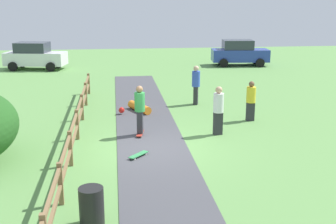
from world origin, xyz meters
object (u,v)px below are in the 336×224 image
at_px(skateboard_loose, 139,155).
at_px(bystander_blue, 196,83).
at_px(parked_car_blue, 239,53).
at_px(skater_fallen, 138,108).
at_px(bystander_white, 218,108).
at_px(skater_riding, 140,108).
at_px(parked_car_white, 35,56).
at_px(trash_bin, 92,207).
at_px(bystander_yellow, 251,99).

height_order(skateboard_loose, bystander_blue, bystander_blue).
bearing_deg(bystander_blue, parked_car_blue, 64.82).
height_order(skater_fallen, bystander_white, bystander_white).
distance_m(skater_riding, parked_car_white, 17.60).
height_order(skater_riding, parked_car_blue, parked_car_blue).
height_order(trash_bin, parked_car_white, parked_car_white).
relative_size(trash_bin, bystander_yellow, 0.54).
relative_size(skater_riding, parked_car_white, 0.42).
bearing_deg(skater_riding, parked_car_white, 111.68).
xyz_separation_m(bystander_white, bystander_yellow, (1.78, 1.69, -0.10)).
xyz_separation_m(skater_fallen, bystander_yellow, (4.56, -1.98, 0.71)).
height_order(skater_fallen, bystander_blue, bystander_blue).
xyz_separation_m(skateboard_loose, bystander_white, (3.08, 2.04, 0.93)).
bearing_deg(bystander_white, skateboard_loose, -146.44).
bearing_deg(skater_fallen, skateboard_loose, -93.05).
xyz_separation_m(bystander_white, parked_car_white, (-9.39, 16.58, -0.06)).
bearing_deg(skater_riding, bystander_white, -4.39).
bearing_deg(parked_car_blue, skateboard_loose, -115.01).
bearing_deg(bystander_blue, bystander_yellow, -60.79).
xyz_separation_m(bystander_blue, bystander_yellow, (1.72, -3.08, -0.13)).
bearing_deg(parked_car_blue, bystander_white, -108.68).
height_order(trash_bin, bystander_yellow, bystander_yellow).
bearing_deg(skater_fallen, bystander_white, -52.81).
bearing_deg(bystander_white, skater_fallen, 127.19).
relative_size(skateboard_loose, bystander_blue, 0.39).
bearing_deg(skateboard_loose, skater_fallen, 86.95).
height_order(skater_fallen, parked_car_white, parked_car_white).
relative_size(parked_car_white, parked_car_blue, 1.02).
distance_m(bystander_blue, parked_car_white, 15.12).
xyz_separation_m(bystander_yellow, parked_car_blue, (3.82, 14.88, 0.05)).
height_order(skater_riding, bystander_white, skater_riding).
bearing_deg(trash_bin, skateboard_loose, 72.84).
xyz_separation_m(trash_bin, parked_car_blue, (9.96, 22.75, 0.51)).
relative_size(bystander_blue, parked_car_white, 0.42).
distance_m(skateboard_loose, bystander_white, 3.81).
xyz_separation_m(skater_fallen, skateboard_loose, (-0.30, -5.70, -0.11)).
distance_m(bystander_blue, bystander_yellow, 3.54).
bearing_deg(bystander_yellow, bystander_white, -136.54).
relative_size(bystander_yellow, parked_car_blue, 0.38).
relative_size(skateboard_loose, bystander_white, 0.40).
bearing_deg(skateboard_loose, skater_riding, 85.14).
xyz_separation_m(trash_bin, bystander_blue, (4.41, 10.95, 0.59)).
height_order(trash_bin, skater_riding, skater_riding).
xyz_separation_m(trash_bin, bystander_white, (4.36, 6.18, 0.57)).
relative_size(bystander_blue, parked_car_blue, 0.43).
bearing_deg(bystander_blue, skateboard_loose, -114.71).
distance_m(trash_bin, parked_car_blue, 24.84).
bearing_deg(bystander_yellow, skater_riding, -162.59).
height_order(skateboard_loose, bystander_yellow, bystander_yellow).
distance_m(trash_bin, skater_fallen, 9.97).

